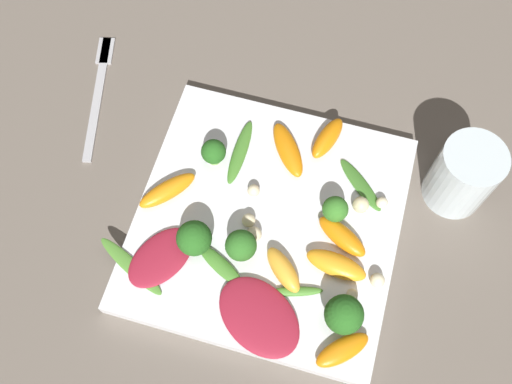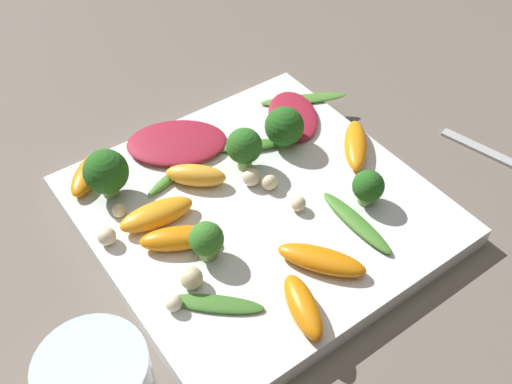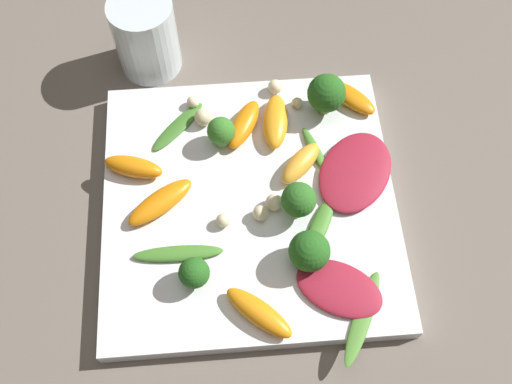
% 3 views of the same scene
% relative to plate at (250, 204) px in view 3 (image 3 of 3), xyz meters
% --- Properties ---
extents(ground_plane, '(2.40, 2.40, 0.00)m').
position_rel_plate_xyz_m(ground_plane, '(0.00, 0.00, -0.01)').
color(ground_plane, '#6B6056').
extents(plate, '(0.30, 0.30, 0.02)m').
position_rel_plate_xyz_m(plate, '(0.00, 0.00, 0.00)').
color(plate, white).
rests_on(plate, ground_plane).
extents(drinking_glass, '(0.07, 0.07, 0.09)m').
position_rel_plate_xyz_m(drinking_glass, '(0.20, 0.10, 0.04)').
color(drinking_glass, silver).
rests_on(drinking_glass, ground_plane).
extents(radicchio_leaf_0, '(0.09, 0.10, 0.01)m').
position_rel_plate_xyz_m(radicchio_leaf_0, '(-0.10, -0.08, 0.01)').
color(radicchio_leaf_0, maroon).
rests_on(radicchio_leaf_0, plate).
extents(radicchio_leaf_1, '(0.12, 0.11, 0.01)m').
position_rel_plate_xyz_m(radicchio_leaf_1, '(0.02, -0.11, 0.02)').
color(radicchio_leaf_1, maroon).
rests_on(radicchio_leaf_1, plate).
extents(orange_segment_0, '(0.04, 0.07, 0.02)m').
position_rel_plate_xyz_m(orange_segment_0, '(0.04, 0.12, 0.02)').
color(orange_segment_0, orange).
rests_on(orange_segment_0, plate).
extents(orange_segment_1, '(0.06, 0.06, 0.02)m').
position_rel_plate_xyz_m(orange_segment_1, '(0.03, -0.06, 0.02)').
color(orange_segment_1, '#FCAD33').
rests_on(orange_segment_1, plate).
extents(orange_segment_2, '(0.06, 0.08, 0.02)m').
position_rel_plate_xyz_m(orange_segment_2, '(0.00, 0.09, 0.02)').
color(orange_segment_2, orange).
rests_on(orange_segment_2, plate).
extents(orange_segment_3, '(0.07, 0.03, 0.02)m').
position_rel_plate_xyz_m(orange_segment_3, '(0.09, -0.03, 0.02)').
color(orange_segment_3, orange).
rests_on(orange_segment_3, plate).
extents(orange_segment_4, '(0.06, 0.07, 0.02)m').
position_rel_plate_xyz_m(orange_segment_4, '(-0.12, -0.00, 0.02)').
color(orange_segment_4, orange).
rests_on(orange_segment_4, plate).
extents(orange_segment_5, '(0.06, 0.06, 0.01)m').
position_rel_plate_xyz_m(orange_segment_5, '(0.11, -0.12, 0.02)').
color(orange_segment_5, orange).
rests_on(orange_segment_5, plate).
extents(orange_segment_6, '(0.07, 0.05, 0.02)m').
position_rel_plate_xyz_m(orange_segment_6, '(0.09, 0.00, 0.02)').
color(orange_segment_6, orange).
rests_on(orange_segment_6, plate).
extents(broccoli_floret_0, '(0.04, 0.04, 0.04)m').
position_rel_plate_xyz_m(broccoli_floret_0, '(-0.07, -0.05, 0.03)').
color(broccoli_floret_0, '#7A9E51').
rests_on(broccoli_floret_0, plate).
extents(broccoli_floret_1, '(0.03, 0.03, 0.03)m').
position_rel_plate_xyz_m(broccoli_floret_1, '(-0.08, 0.06, 0.03)').
color(broccoli_floret_1, '#84AD5B').
rests_on(broccoli_floret_1, plate).
extents(broccoli_floret_2, '(0.03, 0.03, 0.04)m').
position_rel_plate_xyz_m(broccoli_floret_2, '(-0.02, -0.05, 0.04)').
color(broccoli_floret_2, '#84AD5B').
rests_on(broccoli_floret_2, plate).
extents(broccoli_floret_3, '(0.04, 0.04, 0.05)m').
position_rel_plate_xyz_m(broccoli_floret_3, '(0.10, -0.09, 0.04)').
color(broccoli_floret_3, '#7A9E51').
rests_on(broccoli_floret_3, plate).
extents(broccoli_floret_4, '(0.03, 0.03, 0.04)m').
position_rel_plate_xyz_m(broccoli_floret_4, '(0.07, 0.02, 0.03)').
color(broccoli_floret_4, '#84AD5B').
rests_on(broccoli_floret_4, plate).
extents(arugula_sprig_0, '(0.06, 0.03, 0.01)m').
position_rel_plate_xyz_m(arugula_sprig_0, '(0.05, -0.07, 0.01)').
color(arugula_sprig_0, '#47842D').
rests_on(arugula_sprig_0, plate).
extents(arugula_sprig_1, '(0.07, 0.05, 0.01)m').
position_rel_plate_xyz_m(arugula_sprig_1, '(-0.04, -0.07, 0.01)').
color(arugula_sprig_1, '#47842D').
rests_on(arugula_sprig_1, plate).
extents(arugula_sprig_2, '(0.09, 0.06, 0.00)m').
position_rel_plate_xyz_m(arugula_sprig_2, '(-0.13, -0.09, 0.01)').
color(arugula_sprig_2, '#518E33').
rests_on(arugula_sprig_2, plate).
extents(arugula_sprig_3, '(0.07, 0.07, 0.00)m').
position_rel_plate_xyz_m(arugula_sprig_3, '(0.09, 0.07, 0.01)').
color(arugula_sprig_3, '#3D7528').
rests_on(arugula_sprig_3, plate).
extents(arugula_sprig_4, '(0.02, 0.09, 0.01)m').
position_rel_plate_xyz_m(arugula_sprig_4, '(-0.05, 0.07, 0.01)').
color(arugula_sprig_4, '#47842D').
rests_on(arugula_sprig_4, plate).
extents(macadamia_nut_0, '(0.02, 0.02, 0.02)m').
position_rel_plate_xyz_m(macadamia_nut_0, '(0.10, 0.04, 0.02)').
color(macadamia_nut_0, beige).
rests_on(macadamia_nut_0, plate).
extents(macadamia_nut_1, '(0.02, 0.02, 0.02)m').
position_rel_plate_xyz_m(macadamia_nut_1, '(0.13, -0.04, 0.02)').
color(macadamia_nut_1, beige).
rests_on(macadamia_nut_1, plate).
extents(macadamia_nut_2, '(0.01, 0.01, 0.01)m').
position_rel_plate_xyz_m(macadamia_nut_2, '(0.11, -0.06, 0.02)').
color(macadamia_nut_2, beige).
rests_on(macadamia_nut_2, plate).
extents(macadamia_nut_3, '(0.02, 0.02, 0.02)m').
position_rel_plate_xyz_m(macadamia_nut_3, '(-0.01, -0.02, 0.02)').
color(macadamia_nut_3, beige).
rests_on(macadamia_nut_3, plate).
extents(macadamia_nut_4, '(0.01, 0.01, 0.01)m').
position_rel_plate_xyz_m(macadamia_nut_4, '(-0.02, 0.03, 0.02)').
color(macadamia_nut_4, beige).
rests_on(macadamia_nut_4, plate).
extents(macadamia_nut_5, '(0.01, 0.01, 0.01)m').
position_rel_plate_xyz_m(macadamia_nut_5, '(0.12, 0.05, 0.02)').
color(macadamia_nut_5, beige).
rests_on(macadamia_nut_5, plate).
extents(macadamia_nut_6, '(0.02, 0.02, 0.02)m').
position_rel_plate_xyz_m(macadamia_nut_6, '(-0.02, -0.01, 0.02)').
color(macadamia_nut_6, beige).
rests_on(macadamia_nut_6, plate).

